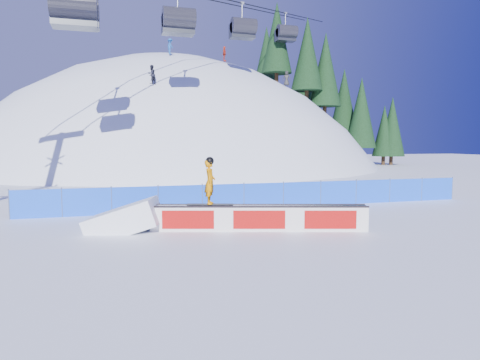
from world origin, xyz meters
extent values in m
plane|color=white|center=(0.00, 0.00, 0.00)|extent=(160.00, 160.00, 0.00)
sphere|color=white|center=(0.00, 42.00, -18.00)|extent=(64.00, 64.00, 64.00)
cylinder|color=black|center=(15.40, 40.46, 10.61)|extent=(0.50, 0.50, 1.40)
cone|color=black|center=(15.40, 40.46, 15.84)|extent=(4.08, 4.08, 9.28)
cylinder|color=black|center=(15.83, 41.13, 10.40)|extent=(0.50, 0.50, 1.40)
cone|color=black|center=(15.83, 41.13, 14.33)|extent=(2.94, 2.94, 6.67)
cylinder|color=black|center=(17.63, 45.36, 9.09)|extent=(0.50, 0.50, 1.40)
cone|color=black|center=(17.63, 45.36, 12.93)|extent=(2.85, 2.85, 6.48)
cylinder|color=black|center=(19.01, 44.72, 8.20)|extent=(0.50, 0.50, 1.40)
cone|color=black|center=(19.01, 44.72, 13.60)|extent=(4.22, 4.22, 9.60)
cylinder|color=black|center=(21.38, 42.08, 6.41)|extent=(0.50, 0.50, 1.40)
cone|color=black|center=(21.38, 42.08, 11.87)|extent=(4.28, 4.28, 9.72)
cylinder|color=black|center=(22.14, 41.48, 5.70)|extent=(0.50, 0.50, 1.40)
cone|color=black|center=(22.14, 41.48, 10.90)|extent=(4.05, 4.05, 9.20)
cylinder|color=black|center=(23.58, 38.45, 3.94)|extent=(0.50, 0.50, 1.40)
cone|color=black|center=(23.58, 38.45, 7.82)|extent=(2.89, 2.89, 6.56)
cylinder|color=black|center=(26.33, 36.33, 0.60)|extent=(0.50, 0.50, 1.40)
cone|color=black|center=(26.33, 36.33, 5.49)|extent=(3.78, 3.78, 8.58)
cylinder|color=black|center=(28.15, 38.35, 0.60)|extent=(0.50, 0.50, 1.40)
cone|color=black|center=(28.15, 38.35, 5.29)|extent=(3.60, 3.60, 8.18)
cylinder|color=black|center=(28.46, 37.20, 0.60)|extent=(0.50, 0.50, 1.40)
cone|color=black|center=(28.46, 37.20, 4.89)|extent=(3.25, 3.25, 7.38)
cube|color=blue|center=(0.00, 4.50, 0.60)|extent=(22.00, 0.03, 1.20)
cylinder|color=#3D4B6E|center=(-11.00, 4.50, 0.65)|extent=(0.05, 0.05, 1.30)
cylinder|color=#3D4B6E|center=(-9.00, 4.50, 0.65)|extent=(0.05, 0.05, 1.30)
cylinder|color=#3D4B6E|center=(-7.00, 4.50, 0.65)|extent=(0.05, 0.05, 1.30)
cylinder|color=#3D4B6E|center=(-5.00, 4.50, 0.65)|extent=(0.05, 0.05, 1.30)
cylinder|color=#3D4B6E|center=(-3.00, 4.50, 0.65)|extent=(0.05, 0.05, 1.30)
cylinder|color=#3D4B6E|center=(-1.00, 4.50, 0.65)|extent=(0.05, 0.05, 1.30)
cylinder|color=#3D4B6E|center=(1.00, 4.50, 0.65)|extent=(0.05, 0.05, 1.30)
cylinder|color=#3D4B6E|center=(3.00, 4.50, 0.65)|extent=(0.05, 0.05, 1.30)
cylinder|color=#3D4B6E|center=(5.00, 4.50, 0.65)|extent=(0.05, 0.05, 1.30)
cylinder|color=#3D4B6E|center=(7.00, 4.50, 0.65)|extent=(0.05, 0.05, 1.30)
cylinder|color=#3D4B6E|center=(9.00, 4.50, 0.65)|extent=(0.05, 0.05, 1.30)
cylinder|color=#3D4B6E|center=(11.00, 4.50, 0.65)|extent=(0.05, 0.05, 1.30)
cylinder|color=#25252D|center=(-8.75, 10.55, 10.52)|extent=(2.40, 1.50, 1.50)
cylinder|color=#25252D|center=(-2.00, 17.93, 12.36)|extent=(2.40, 1.50, 1.50)
cylinder|color=#25252D|center=(5.50, 26.13, 14.40)|extent=(2.40, 1.50, 1.50)
cylinder|color=#25252D|center=(13.75, 35.15, 16.64)|extent=(2.40, 1.50, 1.50)
cube|color=silver|center=(-1.92, -0.40, 0.43)|extent=(7.54, 2.63, 0.87)
cube|color=gray|center=(-1.92, -0.40, 0.89)|extent=(7.47, 2.63, 0.04)
cube|color=black|center=(-1.99, -0.65, 0.90)|extent=(7.41, 2.19, 0.06)
cube|color=black|center=(-1.85, -0.16, 0.90)|extent=(7.41, 2.19, 0.06)
cube|color=red|center=(-1.99, -0.64, 0.43)|extent=(7.04, 2.08, 0.65)
cube|color=red|center=(-1.85, -0.16, 0.43)|extent=(7.04, 2.08, 0.65)
cube|color=black|center=(-3.59, 0.09, 0.94)|extent=(1.65, 0.74, 0.03)
imported|color=orange|center=(-3.59, 0.09, 1.75)|extent=(0.54, 0.67, 1.58)
sphere|color=black|center=(-3.59, 0.09, 2.49)|extent=(0.30, 0.30, 0.30)
imported|color=black|center=(-3.57, 24.02, 9.05)|extent=(1.01, 1.01, 1.65)
imported|color=red|center=(5.21, 32.69, 12.99)|extent=(0.70, 1.05, 1.65)
imported|color=#1A519E|center=(-0.80, 32.82, 13.47)|extent=(0.91, 1.20, 1.65)
imported|color=#292929|center=(11.89, 30.64, 10.28)|extent=(0.95, 0.79, 1.65)
camera|label=1|loc=(-6.80, -14.69, 3.16)|focal=32.00mm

